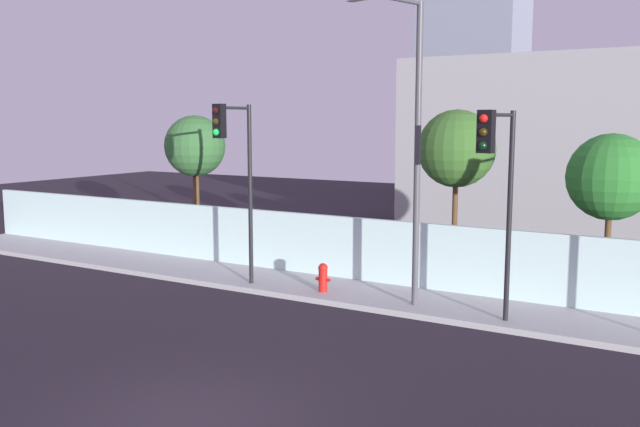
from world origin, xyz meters
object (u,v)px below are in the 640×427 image
at_px(traffic_light_center, 234,156).
at_px(street_lamp_curbside, 410,129).
at_px(roadside_tree_midright, 611,177).
at_px(fire_hydrant, 323,276).
at_px(roadside_tree_leftmost, 195,147).
at_px(roadside_tree_midleft, 457,149).
at_px(traffic_light_right, 497,171).

bearing_deg(traffic_light_center, street_lamp_curbside, 5.27).
distance_m(traffic_light_center, roadside_tree_midright, 9.82).
bearing_deg(roadside_tree_midright, fire_hydrant, -154.54).
bearing_deg(roadside_tree_leftmost, fire_hydrant, -24.05).
relative_size(roadside_tree_leftmost, roadside_tree_midleft, 0.98).
xyz_separation_m(roadside_tree_midleft, roadside_tree_midright, (4.09, 0.00, -0.63)).
xyz_separation_m(street_lamp_curbside, roadside_tree_leftmost, (-9.63, 3.42, -0.71)).
bearing_deg(roadside_tree_midleft, street_lamp_curbside, -90.00).
relative_size(traffic_light_right, fire_hydrant, 6.15).
bearing_deg(traffic_light_center, roadside_tree_midleft, 38.24).
relative_size(street_lamp_curbside, roadside_tree_midright, 1.67).
distance_m(traffic_light_right, fire_hydrant, 5.78).
distance_m(traffic_light_center, traffic_light_right, 7.20).
bearing_deg(roadside_tree_midright, traffic_light_right, -114.48).
xyz_separation_m(traffic_light_right, street_lamp_curbside, (-2.28, 0.55, 0.87)).
distance_m(street_lamp_curbside, roadside_tree_midright, 5.47).
bearing_deg(traffic_light_center, roadside_tree_midright, 23.28).
height_order(traffic_light_center, roadside_tree_leftmost, traffic_light_center).
xyz_separation_m(traffic_light_center, traffic_light_right, (7.20, -0.10, -0.14)).
height_order(traffic_light_right, fire_hydrant, traffic_light_right).
bearing_deg(traffic_light_right, traffic_light_center, 179.20).
bearing_deg(roadside_tree_leftmost, roadside_tree_midright, 0.00).
xyz_separation_m(street_lamp_curbside, roadside_tree_midleft, (-0.00, 3.42, -0.59)).
bearing_deg(roadside_tree_midleft, traffic_light_right, -60.14).
bearing_deg(fire_hydrant, roadside_tree_midright, 25.46).
bearing_deg(fire_hydrant, traffic_light_center, -163.22).
height_order(roadside_tree_midleft, roadside_tree_midright, roadside_tree_midleft).
height_order(traffic_light_right, street_lamp_curbside, street_lamp_curbside).
distance_m(traffic_light_center, roadside_tree_midleft, 6.26).
bearing_deg(roadside_tree_leftmost, traffic_light_center, -39.44).
relative_size(traffic_light_right, street_lamp_curbside, 0.65).
relative_size(street_lamp_curbside, fire_hydrant, 9.45).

